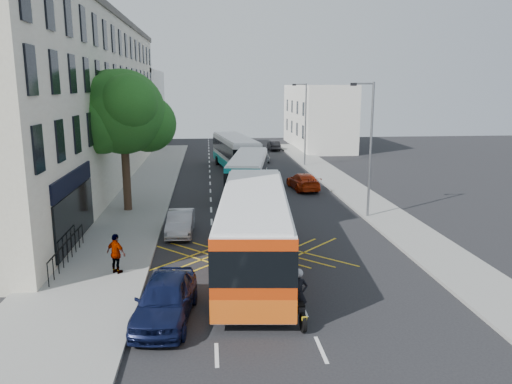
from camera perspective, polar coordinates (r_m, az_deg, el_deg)
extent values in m
plane|color=black|center=(18.77, 5.37, -12.99)|extent=(120.00, 120.00, 0.00)
cube|color=gray|center=(33.04, -14.39, -2.07)|extent=(5.00, 70.00, 0.15)
cube|color=gray|center=(34.39, 12.98, -1.45)|extent=(3.00, 70.00, 0.15)
cube|color=beige|center=(42.56, -20.35, 9.41)|extent=(8.00, 45.00, 13.00)
cube|color=#59544C|center=(42.86, -21.04, 18.44)|extent=(8.30, 45.00, 0.50)
cube|color=black|center=(25.95, -20.23, 1.26)|extent=(0.12, 7.00, 0.90)
cube|color=black|center=(26.32, -19.94, -2.60)|extent=(0.12, 7.00, 2.60)
cube|color=silver|center=(72.52, -14.21, 9.40)|extent=(8.00, 20.00, 10.00)
cube|color=silver|center=(66.37, 7.00, 8.59)|extent=(6.00, 18.00, 8.00)
cylinder|color=#382619|center=(32.58, -14.59, 1.81)|extent=(0.50, 0.50, 4.40)
sphere|color=#1E5117|center=(32.13, -14.97, 8.84)|extent=(5.20, 5.20, 5.20)
sphere|color=#1E5117|center=(32.78, -12.24, 7.63)|extent=(3.60, 3.60, 3.60)
sphere|color=#1E5117|center=(31.80, -17.24, 7.60)|extent=(3.80, 3.80, 3.80)
sphere|color=#1E5117|center=(30.73, -14.30, 9.87)|extent=(3.40, 3.40, 3.40)
sphere|color=#1E5117|center=(33.32, -16.15, 10.60)|extent=(3.20, 3.20, 3.20)
cylinder|color=slate|center=(30.49, 12.96, 4.64)|extent=(0.14, 0.14, 8.00)
cylinder|color=slate|center=(30.07, 12.21, 12.03)|extent=(1.20, 0.10, 0.10)
cube|color=black|center=(29.90, 11.08, 11.98)|extent=(0.35, 0.15, 0.18)
cylinder|color=slate|center=(49.77, 5.67, 7.66)|extent=(0.14, 0.14, 8.00)
cylinder|color=slate|center=(49.51, 5.07, 12.16)|extent=(1.20, 0.10, 0.10)
cube|color=black|center=(49.40, 4.37, 12.12)|extent=(0.35, 0.15, 0.18)
cube|color=silver|center=(21.76, -0.21, -4.15)|extent=(3.94, 12.38, 2.93)
cube|color=silver|center=(21.39, -0.21, -0.24)|extent=(3.70, 12.12, 0.13)
cube|color=black|center=(21.65, -0.21, -3.10)|extent=(4.01, 12.45, 1.22)
cube|color=#E05512|center=(22.07, -0.21, -6.71)|extent=(3.99, 12.44, 0.83)
cube|color=#C2340A|center=(16.03, -0.30, -10.12)|extent=(2.80, 0.37, 2.77)
cube|color=#FF0C0C|center=(16.37, -4.36, -12.62)|extent=(0.25, 0.08, 0.25)
cube|color=#FF0C0C|center=(16.36, 3.77, -12.63)|extent=(0.25, 0.08, 0.25)
cylinder|color=black|center=(25.38, -3.31, -4.99)|extent=(0.41, 1.02, 1.00)
cylinder|color=black|center=(25.37, 2.96, -4.99)|extent=(0.41, 1.02, 1.00)
cylinder|color=black|center=(18.43, -4.65, -11.77)|extent=(0.41, 1.02, 1.00)
cylinder|color=black|center=(18.42, 4.14, -11.78)|extent=(0.41, 1.02, 1.00)
cube|color=silver|center=(37.12, -0.87, 2.18)|extent=(3.95, 10.46, 2.46)
cube|color=silver|center=(36.92, -0.88, 4.13)|extent=(3.74, 10.23, 0.11)
cube|color=black|center=(37.06, -0.87, 2.71)|extent=(4.02, 10.53, 1.02)
cube|color=#0C7A9B|center=(37.27, -0.87, 0.88)|extent=(4.01, 10.51, 0.70)
cube|color=#0C989B|center=(32.14, -1.60, 0.66)|extent=(2.35, 0.48, 2.32)
cube|color=#FF0C0C|center=(32.36, -3.20, -0.45)|extent=(0.26, 0.10, 0.25)
cube|color=#FF0C0C|center=(32.19, 0.02, -0.49)|extent=(0.26, 0.10, 0.25)
cylinder|color=black|center=(40.16, -2.19, 1.28)|extent=(0.39, 0.87, 0.84)
cylinder|color=black|center=(39.98, 1.12, 1.24)|extent=(0.39, 0.87, 0.84)
cylinder|color=black|center=(34.10, -3.28, -0.68)|extent=(0.39, 0.87, 0.84)
cylinder|color=black|center=(33.90, 0.62, -0.74)|extent=(0.39, 0.87, 0.84)
cube|color=silver|center=(48.09, -2.39, 4.61)|extent=(4.05, 11.37, 2.68)
cube|color=silver|center=(47.93, -2.41, 6.26)|extent=(3.82, 11.12, 0.12)
cube|color=black|center=(48.05, -2.40, 5.06)|extent=(4.12, 11.44, 1.11)
cube|color=#0DA19A|center=(48.22, -2.38, 3.51)|extent=(4.11, 11.43, 0.76)
cube|color=white|center=(42.72, -0.95, 3.71)|extent=(2.56, 0.46, 2.53)
cube|color=#FF0C0C|center=(42.62, -2.27, 2.72)|extent=(0.26, 0.09, 0.25)
cube|color=#FF0C0C|center=(43.05, 0.38, 2.82)|extent=(0.26, 0.09, 0.25)
cylinder|color=black|center=(51.00, -4.44, 3.61)|extent=(0.41, 0.94, 0.91)
cylinder|color=black|center=(51.46, -1.65, 3.72)|extent=(0.41, 0.94, 0.91)
cylinder|color=black|center=(44.41, -3.04, 2.36)|extent=(0.41, 0.94, 0.91)
cylinder|color=black|center=(44.93, 0.14, 2.49)|extent=(0.41, 0.94, 0.91)
cylinder|color=black|center=(16.97, 5.40, -14.64)|extent=(0.16, 0.65, 0.65)
cylinder|color=black|center=(18.29, 4.22, -12.55)|extent=(0.16, 0.65, 0.65)
cube|color=black|center=(17.50, 4.80, -12.66)|extent=(0.29, 1.22, 0.22)
cube|color=black|center=(17.65, 4.62, -11.79)|extent=(0.31, 0.47, 0.20)
cube|color=black|center=(17.22, 5.01, -12.61)|extent=(0.29, 0.52, 0.10)
cylinder|color=slate|center=(18.09, 4.28, -11.51)|extent=(0.08, 0.44, 0.85)
cylinder|color=slate|center=(17.82, 4.41, -10.66)|extent=(0.61, 0.07, 0.04)
cube|color=gold|center=(16.72, 5.56, -14.19)|extent=(0.18, 0.03, 0.13)
imported|color=black|center=(17.29, 4.87, -11.54)|extent=(0.66, 0.45, 1.74)
sphere|color=#99999E|center=(17.01, 4.91, -9.24)|extent=(0.30, 0.30, 0.30)
imported|color=#0D1335|center=(17.75, -10.34, -11.92)|extent=(2.32, 4.73, 1.55)
imported|color=#9EA0A6|center=(27.45, -8.63, -3.49)|extent=(1.47, 3.91, 1.28)
imported|color=#A42407|center=(38.93, 5.41, 1.23)|extent=(2.24, 4.59, 1.29)
imported|color=#42444A|center=(62.47, -1.73, 5.36)|extent=(2.14, 4.60, 1.27)
imported|color=#A1A4A9|center=(53.24, 0.79, 4.17)|extent=(1.77, 3.71, 1.22)
imported|color=black|center=(62.59, 2.04, 5.33)|extent=(1.34, 3.60, 1.18)
imported|color=gray|center=(21.94, -15.69, -6.80)|extent=(1.07, 0.92, 1.72)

